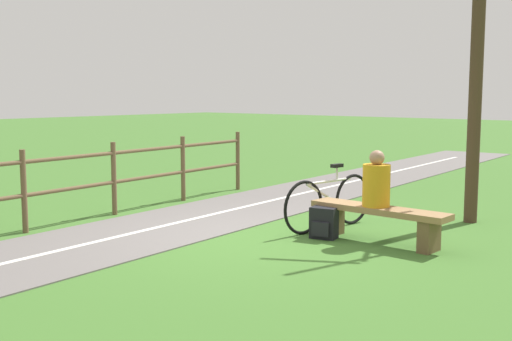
{
  "coord_description": "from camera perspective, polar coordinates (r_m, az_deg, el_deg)",
  "views": [
    {
      "loc": [
        -5.48,
        6.53,
        1.94
      ],
      "look_at": [
        -1.05,
        1.23,
        1.09
      ],
      "focal_mm": 44.4,
      "sensor_mm": 36.0,
      "label": 1
    }
  ],
  "objects": [
    {
      "name": "bench",
      "position": [
        8.39,
        10.98,
        -4.18
      ],
      "size": [
        1.91,
        0.43,
        0.48
      ],
      "rotation": [
        0.0,
        0.0,
        -0.03
      ],
      "color": "#937047",
      "rests_on": "ground_plane"
    },
    {
      "name": "ground_plane",
      "position": [
        8.75,
        -0.13,
        -5.83
      ],
      "size": [
        80.0,
        80.0,
        0.0
      ],
      "primitive_type": "plane",
      "color": "#3D6B28"
    },
    {
      "name": "bicycle",
      "position": [
        9.11,
        6.61,
        -2.82
      ],
      "size": [
        0.31,
        1.78,
        0.93
      ],
      "rotation": [
        0.0,
        0.0,
        1.42
      ],
      "color": "black",
      "rests_on": "ground_plane"
    },
    {
      "name": "person_seated",
      "position": [
        8.33,
        10.79,
        -1.1
      ],
      "size": [
        0.37,
        0.37,
        0.73
      ],
      "rotation": [
        0.0,
        0.0,
        -0.03
      ],
      "color": "orange",
      "rests_on": "bench"
    },
    {
      "name": "tree_far_left",
      "position": [
        9.93,
        19.27,
        7.61
      ],
      "size": [
        1.02,
        1.02,
        4.97
      ],
      "color": "#473323",
      "rests_on": "ground_plane"
    },
    {
      "name": "fence_roadside",
      "position": [
        9.81,
        -16.26,
        -0.65
      ],
      "size": [
        0.71,
        8.25,
        1.17
      ],
      "rotation": [
        0.0,
        0.0,
        1.65
      ],
      "color": "brown",
      "rests_on": "ground_plane"
    },
    {
      "name": "backpack",
      "position": [
        8.55,
        6.12,
        -4.73
      ],
      "size": [
        0.39,
        0.32,
        0.42
      ],
      "rotation": [
        0.0,
        0.0,
        0.22
      ],
      "color": "black",
      "rests_on": "ground_plane"
    }
  ]
}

